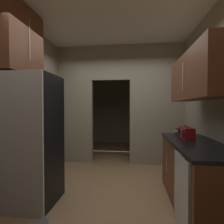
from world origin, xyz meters
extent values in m
plane|color=#93704C|center=(0.00, 0.00, 0.00)|extent=(20.00, 20.00, 0.00)
cube|color=silver|center=(0.00, 0.48, 2.86)|extent=(3.40, 7.20, 0.06)
cube|color=gray|center=(-1.07, 1.60, 1.41)|extent=(0.85, 0.12, 2.83)
cube|color=gray|center=(0.88, 1.60, 1.41)|extent=(1.23, 0.12, 2.83)
cube|color=gray|center=(-0.19, 1.60, 2.41)|extent=(0.91, 0.12, 0.82)
cube|color=gray|center=(0.00, 4.15, 1.41)|extent=(3.00, 0.10, 2.83)
cube|color=gray|center=(-1.45, 2.88, 1.41)|extent=(0.10, 2.55, 2.83)
cube|color=gray|center=(1.45, 2.88, 1.41)|extent=(0.10, 2.55, 2.83)
cube|color=black|center=(-1.11, -0.35, 0.90)|extent=(0.77, 0.65, 1.80)
cube|color=#B7BABC|center=(-1.11, -0.69, 0.90)|extent=(0.77, 0.03, 1.80)
cube|color=brown|center=(1.18, -0.24, 0.42)|extent=(0.60, 1.73, 0.84)
cube|color=black|center=(1.18, -0.24, 0.86)|extent=(0.64, 1.73, 0.04)
cylinder|color=#B7BABC|center=(0.87, -0.62, 0.46)|extent=(0.01, 0.01, 0.22)
cylinder|color=#B7BABC|center=(0.87, 0.14, 0.46)|extent=(0.01, 0.01, 0.22)
cube|color=#B7BABC|center=(0.87, -0.72, 0.41)|extent=(0.02, 0.56, 0.82)
cube|color=brown|center=(1.18, -0.24, 1.76)|extent=(0.34, 1.55, 0.61)
cylinder|color=#B7BABC|center=(1.00, -0.24, 1.76)|extent=(0.01, 0.01, 0.37)
cube|color=brown|center=(-1.32, -0.27, 2.32)|extent=(0.34, 0.84, 0.98)
cylinder|color=#B7BABC|center=(-1.14, -0.27, 2.32)|extent=(0.01, 0.01, 0.59)
cube|color=maroon|center=(1.15, 0.10, 0.97)|extent=(0.15, 0.37, 0.16)
cylinder|color=#262626|center=(1.15, 0.10, 1.07)|extent=(0.02, 0.26, 0.02)
cylinder|color=black|center=(1.07, -0.01, 0.97)|extent=(0.01, 0.11, 0.11)
cylinder|color=black|center=(1.07, 0.21, 0.97)|extent=(0.01, 0.11, 0.11)
cube|color=#8C3893|center=(1.15, 0.51, 0.90)|extent=(0.11, 0.13, 0.02)
cube|color=#2D609E|center=(1.13, 0.50, 0.92)|extent=(0.12, 0.16, 0.02)
cube|color=gold|center=(1.14, 0.50, 0.94)|extent=(0.15, 0.16, 0.02)
cube|color=beige|center=(1.14, 0.51, 0.96)|extent=(0.13, 0.13, 0.01)
cube|color=black|center=(1.14, 0.52, 0.97)|extent=(0.13, 0.13, 0.01)
cylinder|color=#4C4C51|center=(-0.58, -1.03, 0.17)|extent=(0.15, 0.15, 0.01)
camera|label=1|loc=(0.35, -2.74, 1.35)|focal=28.99mm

